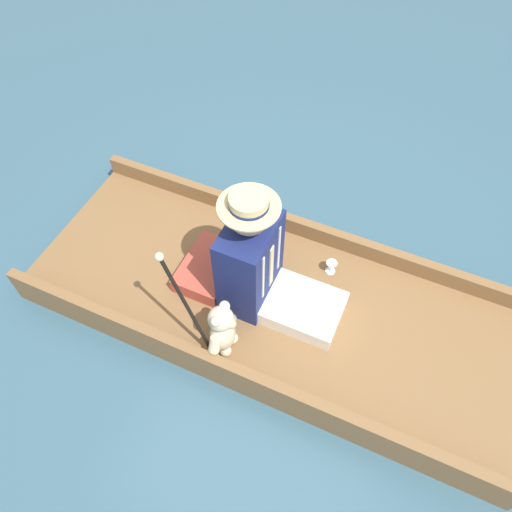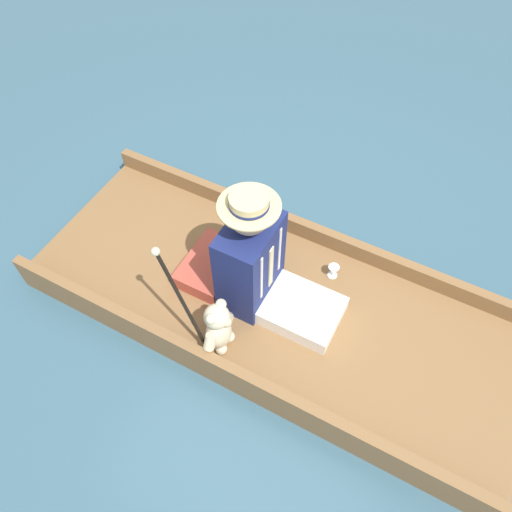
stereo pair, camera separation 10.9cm
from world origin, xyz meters
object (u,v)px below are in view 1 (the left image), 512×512
Objects in this scene: walking_cane at (184,302)px; wine_glass at (331,265)px; seated_person at (260,266)px; teddy_bear at (223,330)px.

wine_glass is at bearing 146.55° from walking_cane.
wine_glass is 1.09m from walking_cane.
seated_person is 2.20× the size of teddy_bear.
walking_cane is (0.47, -0.21, 0.17)m from seated_person.
teddy_bear is (0.39, -0.05, -0.15)m from seated_person.
seated_person is at bearing -43.44° from wine_glass.
seated_person is 0.54m from walking_cane.
seated_person reaches higher than wine_glass.
seated_person is 1.01× the size of walking_cane.
seated_person reaches higher than walking_cane.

